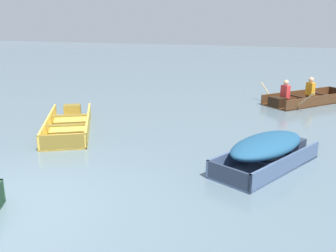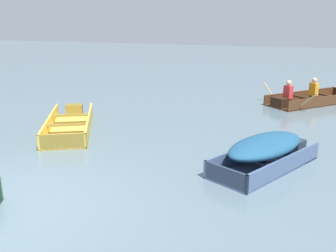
# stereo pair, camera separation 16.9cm
# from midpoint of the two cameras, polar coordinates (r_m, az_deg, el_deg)

# --- Properties ---
(ground_plane) EXTENTS (80.00, 80.00, 0.00)m
(ground_plane) POSITION_cam_midpoint_polar(r_m,az_deg,el_deg) (6.52, -23.85, -11.45)
(ground_plane) COLOR slate
(skiff_slate_blue_near_moored) EXTENTS (1.98, 2.73, 0.65)m
(skiff_slate_blue_near_moored) POSITION_cam_midpoint_polar(r_m,az_deg,el_deg) (7.68, 14.31, -3.43)
(skiff_slate_blue_near_moored) COLOR #475B7F
(skiff_slate_blue_near_moored) RESTS_ON ground
(skiff_yellow_mid_moored) EXTENTS (2.59, 3.43, 0.37)m
(skiff_yellow_mid_moored) POSITION_cam_midpoint_polar(r_m,az_deg,el_deg) (10.50, -15.30, 0.26)
(skiff_yellow_mid_moored) COLOR #E5BC47
(skiff_yellow_mid_moored) RESTS_ON ground
(rowboat_dark_varnish_with_crew) EXTENTS (3.30, 3.44, 0.92)m
(rowboat_dark_varnish_with_crew) POSITION_cam_midpoint_polar(r_m,az_deg,el_deg) (14.09, 19.84, 3.97)
(rowboat_dark_varnish_with_crew) COLOR #4C2D19
(rowboat_dark_varnish_with_crew) RESTS_ON ground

